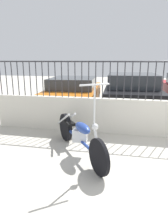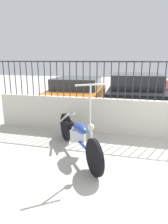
% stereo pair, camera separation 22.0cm
% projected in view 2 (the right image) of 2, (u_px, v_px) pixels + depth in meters
% --- Properties ---
extents(motorcycle_blue, '(1.47, 1.98, 1.51)m').
position_uv_depth(motorcycle_blue, '(76.00, 133.00, 4.09)').
color(motorcycle_blue, black).
rests_on(motorcycle_blue, ground_plane).
extents(car_orange, '(2.09, 4.19, 1.21)m').
position_uv_depth(car_orange, '(78.00, 92.00, 8.03)').
color(car_orange, black).
rests_on(car_orange, ground_plane).
extents(car_black, '(2.02, 4.23, 1.39)m').
position_uv_depth(car_black, '(135.00, 92.00, 7.37)').
color(car_black, black).
rests_on(car_black, ground_plane).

